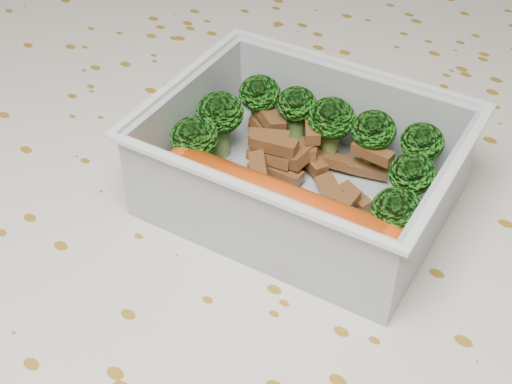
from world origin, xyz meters
The scene contains 6 objects.
dining_table centered at (0.00, 0.00, 0.67)m, with size 1.40×0.90×0.75m.
tablecloth centered at (0.00, 0.00, 0.72)m, with size 1.46×0.96×0.19m.
lunch_container centered at (0.01, 0.03, 0.78)m, with size 0.19×0.16×0.06m.
broccoli_florets centered at (0.01, 0.05, 0.79)m, with size 0.16×0.10×0.04m.
meat_pile centered at (0.00, 0.05, 0.77)m, with size 0.10×0.07×0.03m.
sausage centered at (0.02, 0.00, 0.78)m, with size 0.15×0.04×0.03m.
Camera 1 is at (0.19, -0.24, 1.05)m, focal length 50.00 mm.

